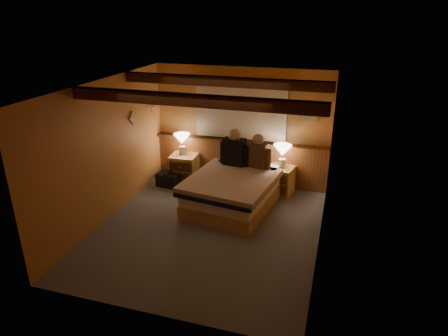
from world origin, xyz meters
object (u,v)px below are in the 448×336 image
at_px(bed, 233,191).
at_px(nightstand_left, 184,168).
at_px(nightstand_right, 280,180).
at_px(lamp_right, 282,152).
at_px(lamp_left, 182,140).
at_px(duffel_bag, 168,179).
at_px(person_right, 258,153).
at_px(person_left, 234,150).

xyz_separation_m(bed, nightstand_left, (-1.31, 0.86, -0.03)).
relative_size(nightstand_right, lamp_right, 1.27).
distance_m(nightstand_left, nightstand_right, 2.03).
bearing_deg(nightstand_right, bed, -118.10).
xyz_separation_m(lamp_left, duffel_bag, (-0.18, -0.38, -0.75)).
bearing_deg(duffel_bag, lamp_left, 71.79).
relative_size(lamp_left, person_right, 0.65).
xyz_separation_m(lamp_right, person_left, (-0.88, -0.29, 0.05)).
relative_size(bed, duffel_bag, 4.10).
relative_size(nightstand_right, person_left, 0.79).
height_order(nightstand_left, duffel_bag, nightstand_left).
height_order(bed, nightstand_right, bed).
bearing_deg(person_left, nightstand_right, 26.32).
bearing_deg(person_left, nightstand_left, 173.44).
distance_m(nightstand_left, duffel_bag, 0.43).
xyz_separation_m(nightstand_left, person_right, (1.63, -0.27, 0.60)).
xyz_separation_m(person_right, duffel_bag, (-1.86, -0.05, -0.75)).
distance_m(bed, lamp_left, 1.74).
distance_m(bed, nightstand_left, 1.57).
bearing_deg(duffel_bag, person_right, 8.48).
distance_m(lamp_right, person_left, 0.93).
xyz_separation_m(lamp_right, person_right, (-0.43, -0.28, 0.02)).
bearing_deg(duffel_bag, bed, -12.25).
bearing_deg(nightstand_right, person_right, -133.02).
height_order(person_right, duffel_bag, person_right).
xyz_separation_m(nightstand_right, person_right, (-0.41, -0.29, 0.62)).
bearing_deg(lamp_left, nightstand_left, -48.49).
height_order(bed, lamp_right, lamp_right).
distance_m(nightstand_left, lamp_right, 2.14).
bearing_deg(bed, duffel_bag, 169.11).
bearing_deg(nightstand_right, nightstand_left, -168.18).
distance_m(nightstand_left, lamp_left, 0.61).
xyz_separation_m(lamp_right, duffel_bag, (-2.28, -0.34, -0.73)).
xyz_separation_m(bed, lamp_right, (0.74, 0.87, 0.55)).
distance_m(nightstand_right, person_right, 0.79).
bearing_deg(nightstand_left, lamp_right, -2.35).
bearing_deg(bed, nightstand_left, 154.92).
height_order(person_left, person_right, person_left).
bearing_deg(person_right, nightstand_right, 51.01).
relative_size(person_right, duffel_bag, 1.38).
bearing_deg(nightstand_left, duffel_bag, -127.41).
bearing_deg(nightstand_left, person_left, -16.23).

